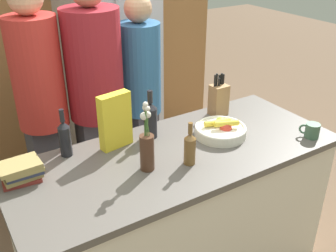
{
  "coord_description": "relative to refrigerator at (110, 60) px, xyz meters",
  "views": [
    {
      "loc": [
        -1.03,
        -1.56,
        2.03
      ],
      "look_at": [
        0.0,
        0.1,
        1.03
      ],
      "focal_mm": 42.0,
      "sensor_mm": 36.0,
      "label": 1
    }
  ],
  "objects": [
    {
      "name": "kitchen_island",
      "position": [
        -0.27,
        -1.47,
        -0.54
      ],
      "size": [
        1.86,
        0.77,
        0.91
      ],
      "color": "silver",
      "rests_on": "ground_plane"
    },
    {
      "name": "back_wall_wood",
      "position": [
        -0.27,
        0.36,
        0.31
      ],
      "size": [
        3.06,
        0.12,
        2.6
      ],
      "color": "#9E6B3D",
      "rests_on": "ground_plane"
    },
    {
      "name": "refrigerator",
      "position": [
        0.0,
        0.0,
        0.0
      ],
      "size": [
        0.71,
        0.62,
        1.98
      ],
      "color": "#B7B7BC",
      "rests_on": "ground_plane"
    },
    {
      "name": "fruit_bowl",
      "position": [
        0.05,
        -1.44,
        -0.05
      ],
      "size": [
        0.31,
        0.31,
        0.1
      ],
      "color": "silver",
      "rests_on": "kitchen_island"
    },
    {
      "name": "knife_block",
      "position": [
        0.22,
        -1.21,
        0.03
      ],
      "size": [
        0.11,
        0.09,
        0.29
      ],
      "color": "#A87A4C",
      "rests_on": "kitchen_island"
    },
    {
      "name": "flower_vase",
      "position": [
        -0.49,
        -1.53,
        0.05
      ],
      "size": [
        0.07,
        0.07,
        0.38
      ],
      "color": "#4C2D1E",
      "rests_on": "kitchen_island"
    },
    {
      "name": "cereal_box",
      "position": [
        -0.53,
        -1.23,
        0.08
      ],
      "size": [
        0.19,
        0.09,
        0.32
      ],
      "color": "yellow",
      "rests_on": "kitchen_island"
    },
    {
      "name": "coffee_mug",
      "position": [
        0.49,
        -1.75,
        -0.04
      ],
      "size": [
        0.09,
        0.11,
        0.09
      ],
      "color": "#42664C",
      "rests_on": "kitchen_island"
    },
    {
      "name": "book_stack",
      "position": [
        -1.06,
        -1.29,
        -0.03
      ],
      "size": [
        0.21,
        0.15,
        0.1
      ],
      "color": "maroon",
      "rests_on": "kitchen_island"
    },
    {
      "name": "bottle_oil",
      "position": [
        -0.8,
        -1.18,
        0.02
      ],
      "size": [
        0.07,
        0.07,
        0.27
      ],
      "color": "black",
      "rests_on": "kitchen_island"
    },
    {
      "name": "bottle_vinegar",
      "position": [
        -0.28,
        -1.6,
        0.01
      ],
      "size": [
        0.06,
        0.06,
        0.24
      ],
      "color": "brown",
      "rests_on": "kitchen_island"
    },
    {
      "name": "bottle_wine",
      "position": [
        -0.31,
        -1.24,
        0.03
      ],
      "size": [
        0.08,
        0.08,
        0.29
      ],
      "color": "black",
      "rests_on": "kitchen_island"
    },
    {
      "name": "person_at_sink",
      "position": [
        -0.77,
        -0.63,
        0.01
      ],
      "size": [
        0.32,
        0.32,
        1.77
      ],
      "rotation": [
        0.0,
        0.0,
        0.09
      ],
      "color": "#383842",
      "rests_on": "ground_plane"
    },
    {
      "name": "person_in_blue",
      "position": [
        -0.42,
        -0.71,
        0.02
      ],
      "size": [
        0.37,
        0.37,
        1.79
      ],
      "rotation": [
        0.0,
        0.0,
        -0.01
      ],
      "color": "#383842",
      "rests_on": "ground_plane"
    },
    {
      "name": "person_in_red_tee",
      "position": [
        -0.06,
        -0.65,
        -0.07
      ],
      "size": [
        0.3,
        0.3,
        1.63
      ],
      "rotation": [
        0.0,
        0.0,
        0.34
      ],
      "color": "#383842",
      "rests_on": "ground_plane"
    }
  ]
}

